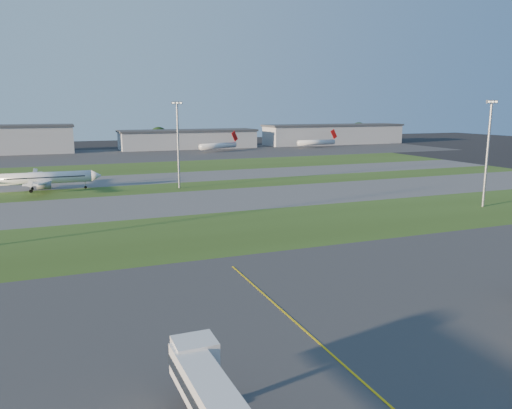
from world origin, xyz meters
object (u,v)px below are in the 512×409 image
mini_jet_far (317,142)px  light_mast_centre (178,139)px  light_mast_east (488,146)px  mini_jet_near (218,146)px  airliner_taxiing (41,178)px

mini_jet_far → light_mast_centre: (-114.16, -123.35, 11.53)m
light_mast_east → light_mast_centre: bearing=138.4°
mini_jet_far → light_mast_east: light_mast_east is taller
mini_jet_near → light_mast_east: bearing=-111.2°
light_mast_centre → light_mast_east: bearing=-41.6°
airliner_taxiing → light_mast_east: size_ratio=1.31×
light_mast_centre → light_mast_east: size_ratio=1.00×
airliner_taxiing → light_mast_centre: (38.60, -10.00, 11.10)m
mini_jet_near → mini_jet_far: same height
light_mast_centre → light_mast_east: same height
mini_jet_near → mini_jet_far: size_ratio=0.93×
mini_jet_near → light_mast_east: (12.92, -175.20, 11.53)m
airliner_taxiing → light_mast_east: 121.66m
light_mast_centre → light_mast_east: (63.00, -56.00, 0.00)m
airliner_taxiing → mini_jet_far: airliner_taxiing is taller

